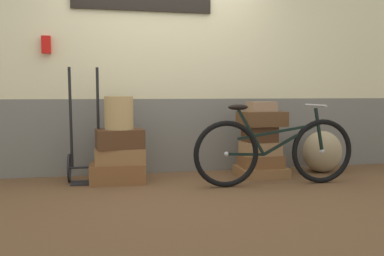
{
  "coord_description": "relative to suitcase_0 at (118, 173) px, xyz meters",
  "views": [
    {
      "loc": [
        -0.76,
        -4.38,
        1.0
      ],
      "look_at": [
        0.21,
        0.18,
        0.6
      ],
      "focal_mm": 38.94,
      "sensor_mm": 36.0,
      "label": 1
    }
  ],
  "objects": [
    {
      "name": "suitcase_4",
      "position": [
        1.69,
        0.01,
        0.08
      ],
      "size": [
        0.51,
        0.42,
        0.15
      ],
      "primitive_type": "cube",
      "rotation": [
        0.0,
        0.0,
        -0.06
      ],
      "color": "brown",
      "rests_on": "suitcase_3"
    },
    {
      "name": "suitcase_5",
      "position": [
        1.68,
        0.0,
        0.23
      ],
      "size": [
        0.44,
        0.38,
        0.15
      ],
      "primitive_type": "cube",
      "rotation": [
        0.0,
        0.0,
        0.09
      ],
      "color": "#9E754C",
      "rests_on": "suitcase_4"
    },
    {
      "name": "ground",
      "position": [
        0.61,
        -0.27,
        -0.14
      ],
      "size": [
        9.19,
        5.2,
        0.06
      ],
      "primitive_type": "cube",
      "color": "brown"
    },
    {
      "name": "suitcase_2",
      "position": [
        0.02,
        0.01,
        0.38
      ],
      "size": [
        0.54,
        0.41,
        0.21
      ],
      "primitive_type": "cube",
      "rotation": [
        0.0,
        0.0,
        0.1
      ],
      "color": "#4C2D19",
      "rests_on": "suitcase_1"
    },
    {
      "name": "suitcase_3",
      "position": [
        1.69,
        -0.0,
        -0.05
      ],
      "size": [
        0.58,
        0.47,
        0.11
      ],
      "primitive_type": "cube",
      "rotation": [
        0.0,
        0.0,
        -0.01
      ],
      "color": "olive",
      "rests_on": "ground"
    },
    {
      "name": "suitcase_6",
      "position": [
        1.67,
        0.02,
        0.4
      ],
      "size": [
        0.38,
        0.33,
        0.19
      ],
      "primitive_type": "cube",
      "rotation": [
        0.0,
        0.0,
        0.09
      ],
      "color": "#4C2D19",
      "rests_on": "suitcase_5"
    },
    {
      "name": "wicker_basket",
      "position": [
        0.02,
        0.01,
        0.67
      ],
      "size": [
        0.32,
        0.32,
        0.37
      ],
      "primitive_type": "cylinder",
      "color": "tan",
      "rests_on": "suitcase_2"
    },
    {
      "name": "station_building",
      "position": [
        0.63,
        0.58,
        1.33
      ],
      "size": [
        7.19,
        0.74,
        2.88
      ],
      "color": "slate",
      "rests_on": "ground"
    },
    {
      "name": "suitcase_7",
      "position": [
        1.69,
        -0.0,
        0.58
      ],
      "size": [
        0.54,
        0.42,
        0.17
      ],
      "primitive_type": "cube",
      "rotation": [
        0.0,
        0.0,
        0.07
      ],
      "color": "brown",
      "rests_on": "suitcase_6"
    },
    {
      "name": "bicycle",
      "position": [
        1.66,
        -0.48,
        0.26
      ],
      "size": [
        1.81,
        0.46,
        0.88
      ],
      "color": "black",
      "rests_on": "ground"
    },
    {
      "name": "suitcase_1",
      "position": [
        0.02,
        0.02,
        0.19
      ],
      "size": [
        0.55,
        0.38,
        0.17
      ],
      "primitive_type": "cube",
      "rotation": [
        0.0,
        0.0,
        0.01
      ],
      "color": "olive",
      "rests_on": "suitcase_0"
    },
    {
      "name": "suitcase_0",
      "position": [
        0.0,
        0.0,
        0.0
      ],
      "size": [
        0.62,
        0.42,
        0.22
      ],
      "primitive_type": "cube",
      "rotation": [
        0.0,
        0.0,
        -0.05
      ],
      "color": "brown",
      "rests_on": "ground"
    },
    {
      "name": "luggage_trolley",
      "position": [
        -0.36,
        0.11,
        0.18
      ],
      "size": [
        0.38,
        0.38,
        1.28
      ],
      "color": "black",
      "rests_on": "ground"
    },
    {
      "name": "suitcase_8",
      "position": [
        1.69,
        0.01,
        0.73
      ],
      "size": [
        0.31,
        0.25,
        0.11
      ],
      "primitive_type": "cube",
      "rotation": [
        0.0,
        0.0,
        0.01
      ],
      "color": "#937051",
      "rests_on": "suitcase_7"
    },
    {
      "name": "burlap_sack",
      "position": [
        2.54,
        0.09,
        0.15
      ],
      "size": [
        0.49,
        0.42,
        0.52
      ],
      "primitive_type": "ellipsoid",
      "color": "#9E8966",
      "rests_on": "ground"
    }
  ]
}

